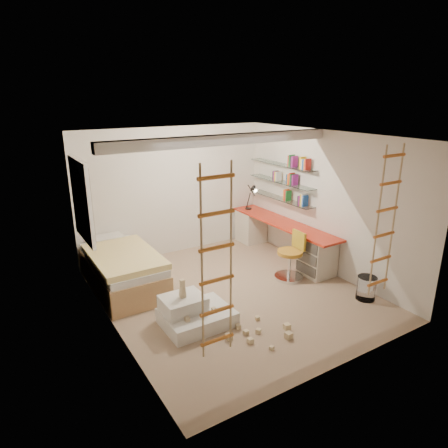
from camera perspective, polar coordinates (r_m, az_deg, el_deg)
floor at (r=6.80m, az=1.34°, el=-9.93°), size 4.50×4.50×0.00m
ceiling_beam at (r=6.29m, az=0.00°, el=11.94°), size 4.00×0.18×0.16m
window_frame at (r=6.86m, az=-19.68°, el=3.15°), size 0.06×1.15×1.35m
window_blind at (r=6.87m, az=-19.36°, el=3.20°), size 0.02×1.00×1.20m
rope_ladder_left at (r=4.16m, az=-1.05°, el=-5.73°), size 0.41×0.04×2.13m
rope_ladder_right at (r=5.92m, az=22.08°, el=0.24°), size 0.41×0.04×2.13m
waste_bin at (r=6.96m, az=19.67°, el=-8.60°), size 0.31×0.31×0.39m
desk at (r=8.21m, az=8.18°, el=-1.96°), size 0.56×2.80×0.75m
shelves at (r=8.20m, az=8.16°, el=5.99°), size 0.25×1.80×0.71m
bed at (r=7.11m, az=-14.30°, el=-6.26°), size 1.02×2.00×0.69m
task_lamp at (r=8.70m, az=4.14°, el=4.36°), size 0.14×0.36×0.57m
swivel_chair at (r=7.30m, az=9.50°, el=-5.33°), size 0.55×0.55×0.87m
play_platform at (r=5.93m, az=-4.44°, el=-12.63°), size 0.99×0.77×0.44m
toy_blocks at (r=5.75m, az=1.07°, el=-13.33°), size 1.33×1.24×0.71m
books at (r=8.18m, az=8.20°, el=6.86°), size 0.14×0.70×0.92m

